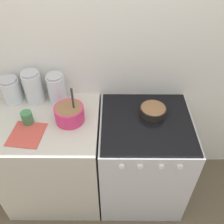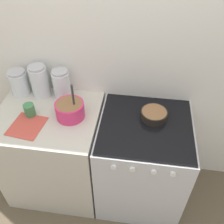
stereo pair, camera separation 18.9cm
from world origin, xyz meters
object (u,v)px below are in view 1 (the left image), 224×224
object	(u,v)px
storage_jar_right	(57,90)
tin_can	(27,118)
mixing_bowl	(69,113)
baking_pan	(153,111)
storage_jar_middle	(34,89)
stove	(142,159)
storage_jar_left	(11,92)

from	to	relation	value
storage_jar_right	tin_can	world-z (taller)	storage_jar_right
mixing_bowl	baking_pan	xyz separation A→B (m)	(0.64, 0.07, -0.04)
storage_jar_middle	mixing_bowl	bearing A→B (deg)	-36.80
baking_pan	storage_jar_right	size ratio (longest dim) A/B	0.81
baking_pan	tin_can	world-z (taller)	tin_can
storage_jar_right	tin_can	bearing A→B (deg)	-124.48
storage_jar_middle	stove	bearing A→B (deg)	-15.46
tin_can	storage_jar_right	bearing A→B (deg)	55.52
stove	storage_jar_middle	bearing A→B (deg)	164.54
baking_pan	tin_can	size ratio (longest dim) A/B	1.96
storage_jar_left	storage_jar_right	distance (m)	0.37
mixing_bowl	storage_jar_left	distance (m)	0.55
storage_jar_right	storage_jar_left	bearing A→B (deg)	180.00
storage_jar_middle	storage_jar_right	distance (m)	0.19
storage_jar_middle	tin_can	xyz separation A→B (m)	(0.00, -0.27, -0.07)
storage_jar_right	tin_can	size ratio (longest dim) A/B	2.41
storage_jar_left	storage_jar_right	bearing A→B (deg)	-0.00
mixing_bowl	baking_pan	bearing A→B (deg)	6.60
storage_jar_left	mixing_bowl	bearing A→B (deg)	-25.15
baking_pan	storage_jar_right	world-z (taller)	storage_jar_right
baking_pan	storage_jar_right	bearing A→B (deg)	168.12
mixing_bowl	storage_jar_right	world-z (taller)	mixing_bowl
mixing_bowl	storage_jar_middle	distance (m)	0.39
stove	mixing_bowl	distance (m)	0.79
storage_jar_right	storage_jar_middle	bearing A→B (deg)	180.00
storage_jar_left	storage_jar_right	xyz separation A→B (m)	(0.37, -0.00, 0.02)
storage_jar_middle	baking_pan	bearing A→B (deg)	-9.60
baking_pan	storage_jar_middle	xyz separation A→B (m)	(-0.95, 0.16, 0.08)
stove	baking_pan	bearing A→B (deg)	59.11
baking_pan	storage_jar_right	distance (m)	0.78
baking_pan	storage_jar_left	size ratio (longest dim) A/B	0.96
stove	storage_jar_left	world-z (taller)	storage_jar_left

